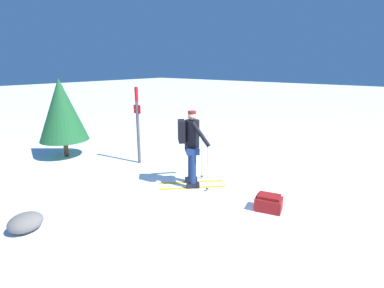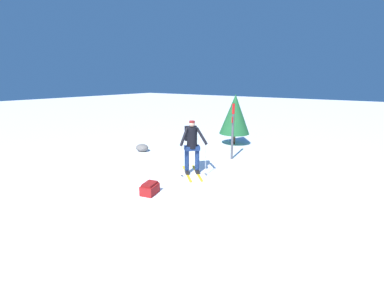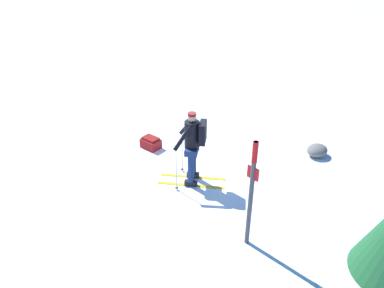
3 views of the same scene
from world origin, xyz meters
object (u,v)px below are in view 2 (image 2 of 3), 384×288
pine_tree (235,114)px  rock_boulder (142,148)px  dropped_backpack (150,188)px  skier (192,143)px  trail_marker (233,127)px

pine_tree → rock_boulder: bearing=52.3°
dropped_backpack → pine_tree: 6.69m
skier → rock_boulder: size_ratio=3.07×
skier → rock_boulder: 3.64m
rock_boulder → pine_tree: size_ratio=0.24×
rock_boulder → pine_tree: pine_tree is taller
pine_tree → trail_marker: bearing=114.2°
dropped_backpack → pine_tree: bearing=-84.5°
rock_boulder → pine_tree: 4.67m
dropped_backpack → rock_boulder: same height
dropped_backpack → rock_boulder: bearing=-41.5°
trail_marker → rock_boulder: (3.76, 1.27, -1.14)m
pine_tree → skier: bearing=98.2°
skier → trail_marker: trail_marker is taller
skier → dropped_backpack: size_ratio=3.06×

